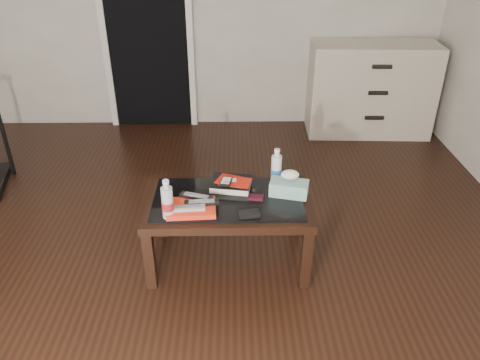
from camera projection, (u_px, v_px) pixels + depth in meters
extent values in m
plane|color=black|center=(164.00, 277.00, 2.90)|extent=(5.00, 5.00, 0.00)
cube|color=black|center=(147.00, 28.00, 4.55)|extent=(0.80, 0.05, 2.00)
cube|color=silver|center=(103.00, 29.00, 4.52)|extent=(0.06, 0.04, 2.04)
cube|color=silver|center=(190.00, 28.00, 4.53)|extent=(0.06, 0.04, 2.04)
cube|color=black|center=(150.00, 260.00, 2.74)|extent=(0.06, 0.06, 0.40)
cube|color=black|center=(306.00, 258.00, 2.75)|extent=(0.06, 0.06, 0.40)
cube|color=black|center=(161.00, 211.00, 3.19)|extent=(0.06, 0.06, 0.40)
cube|color=black|center=(296.00, 210.00, 3.20)|extent=(0.06, 0.06, 0.40)
cube|color=black|center=(228.00, 203.00, 2.86)|extent=(1.00, 0.60, 0.05)
cube|color=black|center=(228.00, 199.00, 2.84)|extent=(0.90, 0.50, 0.01)
cube|color=beige|center=(370.00, 89.00, 4.64)|extent=(1.22, 0.55, 0.90)
cylinder|color=black|center=(374.00, 118.00, 4.52)|extent=(0.18, 0.05, 0.04)
cylinder|color=black|center=(378.00, 93.00, 4.39)|extent=(0.18, 0.05, 0.04)
cylinder|color=black|center=(382.00, 67.00, 4.27)|extent=(0.18, 0.05, 0.04)
cube|color=black|center=(4.00, 137.00, 3.88)|extent=(0.03, 0.03, 0.70)
cube|color=red|center=(191.00, 208.00, 2.72)|extent=(0.29, 0.23, 0.03)
cube|color=#9E9EA2|center=(188.00, 208.00, 2.67)|extent=(0.20, 0.07, 0.02)
cube|color=black|center=(202.00, 202.00, 2.72)|extent=(0.20, 0.06, 0.02)
cube|color=black|center=(196.00, 196.00, 2.78)|extent=(0.21, 0.11, 0.02)
cube|color=black|center=(231.00, 184.00, 2.94)|extent=(0.28, 0.24, 0.05)
cube|color=red|center=(232.00, 180.00, 2.93)|extent=(0.23, 0.20, 0.01)
cube|color=black|center=(226.00, 181.00, 2.89)|extent=(0.08, 0.11, 0.02)
cube|color=black|center=(256.00, 197.00, 2.82)|extent=(0.10, 0.06, 0.02)
cube|color=black|center=(249.00, 214.00, 2.67)|extent=(0.13, 0.09, 0.02)
cylinder|color=#B4B9C0|center=(167.00, 199.00, 2.61)|extent=(0.08, 0.08, 0.24)
cylinder|color=silver|center=(276.00, 166.00, 2.94)|extent=(0.08, 0.08, 0.24)
cube|color=teal|center=(289.00, 188.00, 2.85)|extent=(0.25, 0.17, 0.09)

